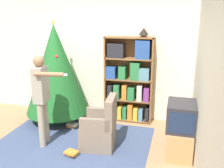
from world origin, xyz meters
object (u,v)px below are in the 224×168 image
at_px(bookshelf, 129,81).
at_px(armchair, 100,130).
at_px(standing_person, 42,94).
at_px(table_lamp, 144,32).
at_px(christmas_tree, 56,69).
at_px(television, 182,116).

distance_m(bookshelf, armchair, 1.39).
xyz_separation_m(standing_person, table_lamp, (1.50, 1.43, 0.96)).
bearing_deg(armchair, christmas_tree, -130.68).
distance_m(christmas_tree, armchair, 1.70).
bearing_deg(bookshelf, table_lamp, 1.71).
xyz_separation_m(bookshelf, armchair, (-0.24, -1.26, -0.55)).
bearing_deg(bookshelf, armchair, -100.93).
distance_m(television, table_lamp, 1.86).
distance_m(standing_person, table_lamp, 2.29).
height_order(television, armchair, armchair).
bearing_deg(armchair, bookshelf, 163.00).
distance_m(bookshelf, christmas_tree, 1.55).
bearing_deg(armchair, standing_person, -86.30).
bearing_deg(christmas_tree, standing_person, -76.27).
relative_size(bookshelf, armchair, 1.96).
bearing_deg(standing_person, television, 89.94).
xyz_separation_m(christmas_tree, table_lamp, (1.74, 0.42, 0.77)).
xyz_separation_m(bookshelf, table_lamp, (0.27, 0.01, 1.03)).
height_order(television, table_lamp, table_lamp).
xyz_separation_m(armchair, table_lamp, (0.52, 1.26, 1.58)).
bearing_deg(standing_person, bookshelf, 131.71).
height_order(bookshelf, armchair, bookshelf).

